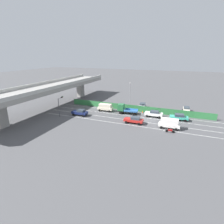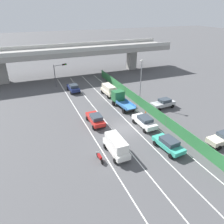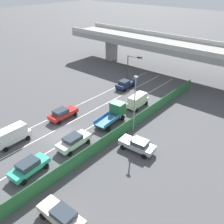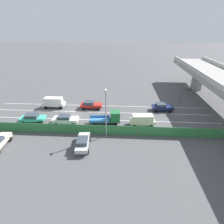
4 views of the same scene
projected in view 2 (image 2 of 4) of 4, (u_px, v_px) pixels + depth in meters
name	position (u px, v px, depth m)	size (l,w,h in m)	color
ground_plane	(123.00, 128.00, 32.32)	(300.00, 300.00, 0.00)	#4C4C4F
lane_line_left_edge	(82.00, 119.00, 34.94)	(0.14, 46.33, 0.01)	silver
lane_line_mid_left	(101.00, 116.00, 36.05)	(0.14, 46.33, 0.01)	silver
lane_line_mid_right	(118.00, 113.00, 37.15)	(0.14, 46.33, 0.01)	silver
lane_line_right_edge	(135.00, 109.00, 38.26)	(0.14, 46.33, 0.01)	silver
elevated_overpass	(73.00, 52.00, 54.85)	(53.23, 8.91, 7.65)	gray
green_fence	(143.00, 104.00, 38.41)	(0.10, 42.43, 1.76)	#2D753D
car_sedan_red	(95.00, 119.00, 33.17)	(2.02, 4.65, 1.67)	red
car_van_cream	(109.00, 90.00, 43.94)	(2.19, 4.55, 2.14)	beige
car_hatchback_white	(144.00, 121.00, 32.41)	(2.14, 4.66, 1.68)	silver
car_sedan_navy	(73.00, 88.00, 45.89)	(2.15, 4.36, 1.67)	navy
car_taxi_teal	(169.00, 144.00, 27.13)	(2.35, 4.62, 1.63)	teal
car_van_white	(116.00, 145.00, 26.19)	(2.01, 4.66, 2.29)	silver
flatbed_truck_blue	(120.00, 99.00, 39.04)	(2.60, 5.63, 2.65)	black
motorcycle	(100.00, 157.00, 25.36)	(0.60, 1.95, 0.93)	black
parked_sedan_cream	(224.00, 138.00, 28.39)	(4.75, 2.10, 1.62)	beige
parked_wagon_silver	(163.00, 103.00, 38.54)	(4.63, 2.27, 1.66)	#B2B5B7
traffic_light	(59.00, 71.00, 48.03)	(3.04, 0.99, 5.07)	#47474C
street_lamp	(141.00, 78.00, 38.44)	(0.60, 0.36, 8.22)	gray
traffic_cone	(146.00, 112.00, 36.45)	(0.47, 0.47, 0.69)	orange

